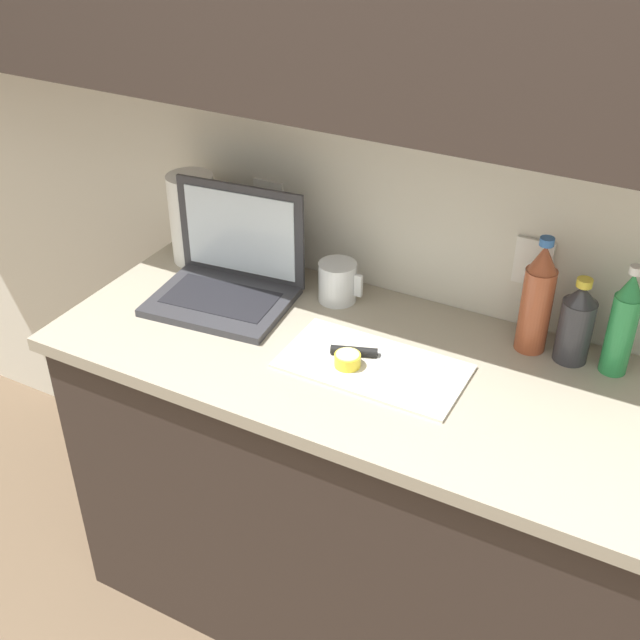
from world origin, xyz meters
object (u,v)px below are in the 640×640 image
cutting_board (373,366)px  knife (368,353)px  lemon_half_cut (347,360)px  paper_towel_roll (193,219)px  bottle_green_soda (623,325)px  measuring_cup (338,282)px  bottle_oil_tall (576,324)px  bottle_water_clear (537,299)px  laptop (229,273)px

cutting_board → knife: 0.04m
lemon_half_cut → paper_towel_roll: size_ratio=0.24×
lemon_half_cut → bottle_green_soda: bottle_green_soda is taller
cutting_board → lemon_half_cut: size_ratio=6.99×
cutting_board → paper_towel_roll: bearing=160.3°
lemon_half_cut → measuring_cup: measuring_cup is taller
measuring_cup → paper_towel_roll: size_ratio=0.47×
bottle_green_soda → bottle_oil_tall: 0.10m
knife → lemon_half_cut: size_ratio=4.26×
bottle_oil_tall → measuring_cup: 0.60m
cutting_board → lemon_half_cut: (-0.05, -0.03, 0.02)m
paper_towel_roll → measuring_cup: bearing=-1.0°
measuring_cup → paper_towel_roll: paper_towel_roll is taller
knife → bottle_green_soda: 0.57m
knife → bottle_water_clear: (0.32, 0.23, 0.12)m
laptop → knife: size_ratio=1.46×
bottle_oil_tall → lemon_half_cut: bearing=-147.5°
bottle_water_clear → measuring_cup: size_ratio=2.44×
lemon_half_cut → bottle_oil_tall: (0.44, 0.28, 0.07)m
knife → bottle_water_clear: size_ratio=0.89×
bottle_water_clear → knife: bearing=-144.8°
cutting_board → measuring_cup: 0.31m
bottle_oil_tall → knife: bearing=-151.5°
measuring_cup → paper_towel_roll: (-0.46, 0.01, 0.07)m
bottle_green_soda → bottle_water_clear: bottle_water_clear is taller
laptop → bottle_water_clear: bearing=3.9°
cutting_board → bottle_water_clear: bearing=40.4°
bottle_green_soda → laptop: bearing=-172.0°
laptop → knife: bearing=-17.7°
laptop → bottle_water_clear: (0.76, 0.13, 0.07)m
cutting_board → measuring_cup: size_ratio=3.56×
laptop → cutting_board: laptop is taller
bottle_oil_tall → paper_towel_roll: bearing=-179.3°
lemon_half_cut → bottle_water_clear: size_ratio=0.21×
bottle_water_clear → cutting_board: bearing=-139.6°
bottle_water_clear → measuring_cup: bearing=-177.6°
laptop → bottle_water_clear: bottle_water_clear is taller
paper_towel_roll → bottle_green_soda: bearing=0.6°
bottle_water_clear → paper_towel_roll: bearing=-179.2°
bottle_green_soda → paper_towel_roll: (-1.15, -0.01, 0.00)m
cutting_board → knife: bearing=135.9°
lemon_half_cut → paper_towel_roll: (-0.61, 0.27, 0.10)m
lemon_half_cut → paper_towel_roll: paper_towel_roll is taller
bottle_oil_tall → bottle_water_clear: size_ratio=0.73×
knife → bottle_green_soda: bottle_green_soda is taller
bottle_green_soda → measuring_cup: 0.70m
cutting_board → knife: size_ratio=1.64×
paper_towel_roll → bottle_oil_tall: bearing=0.7°
cutting_board → lemon_half_cut: 0.06m
laptop → bottle_oil_tall: (0.86, 0.13, 0.03)m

